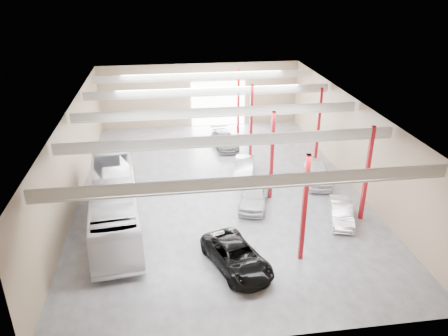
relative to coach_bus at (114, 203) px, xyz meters
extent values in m
cube|color=#4C4C51|center=(7.75, 4.59, -1.79)|extent=(22.00, 32.00, 0.01)
cube|color=#A7A7A2|center=(7.75, 4.59, 5.21)|extent=(22.00, 32.00, 0.12)
cube|color=#806950|center=(7.75, 20.59, 1.71)|extent=(22.00, 0.12, 7.00)
cube|color=#806950|center=(7.75, -11.41, 1.71)|extent=(22.00, 0.12, 7.00)
cube|color=#806950|center=(-3.25, 4.59, 1.71)|extent=(0.12, 32.00, 7.00)
cube|color=#806950|center=(18.75, 4.59, 1.71)|extent=(0.12, 32.00, 7.00)
cube|color=white|center=(9.75, 20.44, 0.71)|extent=(6.00, 0.20, 5.00)
cube|color=maroon|center=(11.55, -5.41, 1.71)|extent=(0.25, 0.25, 7.00)
cube|color=maroon|center=(11.55, 2.59, 1.71)|extent=(0.25, 0.25, 7.00)
cube|color=maroon|center=(11.55, 10.59, 1.71)|extent=(0.25, 0.25, 7.00)
cube|color=maroon|center=(11.55, 17.59, 1.71)|extent=(0.25, 0.25, 7.00)
cube|color=maroon|center=(17.25, -1.41, 1.71)|extent=(0.25, 0.25, 7.00)
cube|color=maroon|center=(17.25, 8.59, 1.71)|extent=(0.25, 0.25, 7.00)
cube|color=silver|center=(7.75, -7.41, 4.76)|extent=(21.60, 0.15, 0.60)
cube|color=silver|center=(7.75, -7.41, 4.36)|extent=(21.60, 0.10, 0.10)
cube|color=silver|center=(7.75, -1.41, 4.76)|extent=(21.60, 0.15, 0.60)
cube|color=silver|center=(7.75, -1.41, 4.36)|extent=(21.60, 0.10, 0.10)
cube|color=silver|center=(7.75, 4.59, 4.76)|extent=(21.60, 0.15, 0.60)
cube|color=silver|center=(7.75, 4.59, 4.36)|extent=(21.60, 0.10, 0.10)
cube|color=silver|center=(7.75, 10.59, 4.76)|extent=(21.60, 0.15, 0.60)
cube|color=silver|center=(7.75, 10.59, 4.36)|extent=(21.60, 0.10, 0.10)
cube|color=silver|center=(7.75, 16.59, 4.76)|extent=(21.60, 0.15, 0.60)
cube|color=silver|center=(7.75, 16.59, 4.36)|extent=(21.60, 0.10, 0.10)
imported|color=white|center=(0.00, 0.00, 0.00)|extent=(4.33, 13.07, 3.57)
imported|color=black|center=(7.50, -5.72, -1.01)|extent=(4.27, 6.14, 1.56)
imported|color=silver|center=(10.07, 1.59, -0.94)|extent=(3.43, 5.37, 1.70)
imported|color=#9E9DA2|center=(10.25, 6.79, -1.06)|extent=(2.51, 4.64, 1.45)
imported|color=slate|center=(9.50, 13.59, -1.04)|extent=(2.61, 5.31, 1.49)
imported|color=silver|center=(15.69, -1.55, -1.09)|extent=(2.59, 4.46, 1.39)
imported|color=silver|center=(16.05, 4.59, -0.95)|extent=(2.94, 5.21, 1.67)
camera|label=1|loc=(3.79, -26.77, 14.60)|focal=35.00mm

